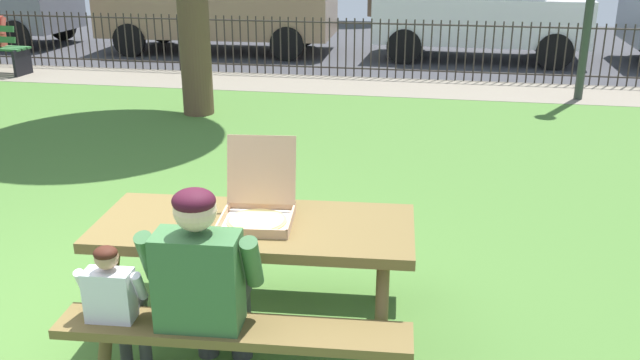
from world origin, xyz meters
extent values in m
cube|color=#47712F|center=(0.00, 2.03, -0.01)|extent=(28.00, 12.06, 0.02)
cube|color=gray|center=(0.00, 7.36, 0.00)|extent=(28.00, 1.40, 0.01)
cube|color=#38383D|center=(0.00, 11.86, -0.01)|extent=(28.00, 7.60, 0.01)
cube|color=brown|center=(1.05, 0.06, 0.74)|extent=(1.85, 0.88, 0.06)
cube|color=brown|center=(1.09, -0.54, 0.44)|extent=(1.81, 0.40, 0.05)
cube|color=brown|center=(1.01, 0.66, 0.44)|extent=(1.81, 0.40, 0.05)
cylinder|color=brown|center=(0.34, -0.40, 0.35)|extent=(0.10, 0.44, 0.74)
cylinder|color=brown|center=(0.29, 0.43, 0.35)|extent=(0.10, 0.44, 0.74)
cylinder|color=brown|center=(1.82, -0.30, 0.35)|extent=(0.10, 0.44, 0.74)
cylinder|color=brown|center=(1.76, 0.53, 0.35)|extent=(0.10, 0.44, 0.74)
cube|color=tan|center=(1.07, 0.05, 0.78)|extent=(0.44, 0.44, 0.01)
cube|color=silver|center=(1.07, 0.05, 0.78)|extent=(0.41, 0.41, 0.00)
cube|color=tan|center=(1.09, -0.14, 0.80)|extent=(0.40, 0.05, 0.04)
cube|color=tan|center=(1.05, 0.24, 0.80)|extent=(0.40, 0.05, 0.04)
cube|color=tan|center=(0.87, 0.03, 0.80)|extent=(0.05, 0.40, 0.04)
cube|color=tan|center=(1.26, 0.07, 0.80)|extent=(0.05, 0.40, 0.04)
cube|color=tan|center=(1.05, 0.26, 1.02)|extent=(0.41, 0.14, 0.39)
cylinder|color=tan|center=(1.07, 0.05, 0.79)|extent=(0.34, 0.34, 0.01)
cylinder|color=#EAD87B|center=(1.07, 0.05, 0.80)|extent=(0.31, 0.31, 0.00)
cylinder|color=#383838|center=(0.80, -0.13, 0.22)|extent=(0.12, 0.12, 0.44)
cylinder|color=#383838|center=(0.82, -0.34, 0.47)|extent=(0.18, 0.43, 0.15)
cylinder|color=#383838|center=(1.00, -0.12, 0.22)|extent=(0.12, 0.12, 0.44)
cylinder|color=#383838|center=(1.02, -0.33, 0.47)|extent=(0.18, 0.43, 0.15)
cube|color=#386638|center=(0.93, -0.55, 0.70)|extent=(0.43, 0.25, 0.52)
cylinder|color=#386638|center=(0.67, -0.51, 0.80)|extent=(0.10, 0.21, 0.31)
cylinder|color=#386638|center=(1.19, -0.48, 0.80)|extent=(0.10, 0.21, 0.31)
sphere|color=beige|center=(0.93, -0.53, 1.08)|extent=(0.21, 0.21, 0.21)
ellipsoid|color=#3E1020|center=(0.93, -0.54, 1.13)|extent=(0.21, 0.20, 0.12)
cylinder|color=#404040|center=(0.40, -0.34, 0.22)|extent=(0.07, 0.07, 0.44)
cylinder|color=#404040|center=(0.40, -0.46, 0.46)|extent=(0.10, 0.25, 0.09)
cylinder|color=#404040|center=(0.51, -0.33, 0.22)|extent=(0.07, 0.07, 0.44)
cylinder|color=#404040|center=(0.52, -0.45, 0.46)|extent=(0.10, 0.25, 0.09)
cube|color=silver|center=(0.47, -0.58, 0.59)|extent=(0.25, 0.14, 0.30)
cylinder|color=silver|center=(0.32, -0.56, 0.65)|extent=(0.06, 0.12, 0.18)
cylinder|color=silver|center=(0.61, -0.54, 0.65)|extent=(0.06, 0.12, 0.18)
sphere|color=tan|center=(0.47, -0.57, 0.81)|extent=(0.12, 0.12, 0.12)
ellipsoid|color=#3D1A11|center=(0.47, -0.57, 0.83)|extent=(0.12, 0.11, 0.07)
cylinder|color=#2D2823|center=(0.00, 8.06, 0.90)|extent=(23.21, 0.03, 0.03)
cylinder|color=#2D2823|center=(0.00, 8.06, 0.15)|extent=(23.21, 0.03, 0.03)
cylinder|color=#2D2823|center=(-5.91, 8.06, 0.49)|extent=(0.02, 0.02, 0.97)
cylinder|color=#2D2823|center=(-5.77, 8.06, 0.49)|extent=(0.02, 0.02, 0.97)
cylinder|color=#2D2823|center=(-5.63, 8.06, 0.49)|extent=(0.02, 0.02, 0.97)
cylinder|color=#2D2823|center=(-5.49, 8.06, 0.49)|extent=(0.02, 0.02, 0.97)
cylinder|color=#2D2823|center=(-5.35, 8.06, 0.49)|extent=(0.02, 0.02, 0.97)
cylinder|color=#2D2823|center=(-5.21, 8.06, 0.49)|extent=(0.02, 0.02, 0.97)
cylinder|color=#2D2823|center=(-5.06, 8.06, 0.49)|extent=(0.02, 0.02, 0.97)
cylinder|color=#2D2823|center=(-4.92, 8.06, 0.49)|extent=(0.02, 0.02, 0.97)
cylinder|color=#2D2823|center=(-4.78, 8.06, 0.49)|extent=(0.02, 0.02, 0.97)
cylinder|color=#2D2823|center=(-4.64, 8.06, 0.49)|extent=(0.02, 0.02, 0.97)
cylinder|color=#2D2823|center=(-4.50, 8.06, 0.49)|extent=(0.02, 0.02, 0.97)
cylinder|color=#2D2823|center=(-4.36, 8.06, 0.49)|extent=(0.02, 0.02, 0.97)
cylinder|color=#2D2823|center=(-4.22, 8.06, 0.49)|extent=(0.02, 0.02, 0.97)
cylinder|color=#2D2823|center=(-4.08, 8.06, 0.49)|extent=(0.02, 0.02, 0.97)
cylinder|color=#2D2823|center=(-3.94, 8.06, 0.49)|extent=(0.02, 0.02, 0.97)
cylinder|color=#2D2823|center=(-3.80, 8.06, 0.49)|extent=(0.02, 0.02, 0.97)
cylinder|color=#2D2823|center=(-3.66, 8.06, 0.49)|extent=(0.02, 0.02, 0.97)
cylinder|color=#2D2823|center=(-3.52, 8.06, 0.49)|extent=(0.02, 0.02, 0.97)
cylinder|color=#2D2823|center=(-3.38, 8.06, 0.49)|extent=(0.02, 0.02, 0.97)
cylinder|color=#2D2823|center=(-3.24, 8.06, 0.49)|extent=(0.02, 0.02, 0.97)
cylinder|color=#2D2823|center=(-3.10, 8.06, 0.49)|extent=(0.02, 0.02, 0.97)
cylinder|color=#2D2823|center=(-2.95, 8.06, 0.49)|extent=(0.02, 0.02, 0.97)
cylinder|color=#2D2823|center=(-2.81, 8.06, 0.49)|extent=(0.02, 0.02, 0.97)
cylinder|color=#2D2823|center=(-2.67, 8.06, 0.49)|extent=(0.02, 0.02, 0.97)
cylinder|color=#2D2823|center=(-2.53, 8.06, 0.49)|extent=(0.02, 0.02, 0.97)
cylinder|color=#2D2823|center=(-2.39, 8.06, 0.49)|extent=(0.02, 0.02, 0.97)
cylinder|color=#2D2823|center=(-2.25, 8.06, 0.49)|extent=(0.02, 0.02, 0.97)
cylinder|color=#2D2823|center=(-2.11, 8.06, 0.49)|extent=(0.02, 0.02, 0.97)
cylinder|color=#2D2823|center=(-1.97, 8.06, 0.49)|extent=(0.02, 0.02, 0.97)
cylinder|color=#2D2823|center=(-1.83, 8.06, 0.49)|extent=(0.02, 0.02, 0.97)
cylinder|color=#2D2823|center=(-1.69, 8.06, 0.49)|extent=(0.02, 0.02, 0.97)
cylinder|color=#2D2823|center=(-1.55, 8.06, 0.49)|extent=(0.02, 0.02, 0.97)
cylinder|color=#2D2823|center=(-1.41, 8.06, 0.49)|extent=(0.02, 0.02, 0.97)
cylinder|color=#2D2823|center=(-1.27, 8.06, 0.49)|extent=(0.02, 0.02, 0.97)
cylinder|color=#2D2823|center=(-1.13, 8.06, 0.49)|extent=(0.02, 0.02, 0.97)
cylinder|color=#2D2823|center=(-0.98, 8.06, 0.49)|extent=(0.02, 0.02, 0.97)
cylinder|color=#2D2823|center=(-0.84, 8.06, 0.49)|extent=(0.02, 0.02, 0.97)
cylinder|color=#2D2823|center=(-0.70, 8.06, 0.49)|extent=(0.02, 0.02, 0.97)
cylinder|color=#2D2823|center=(-0.56, 8.06, 0.49)|extent=(0.02, 0.02, 0.97)
cylinder|color=#2D2823|center=(-0.42, 8.06, 0.49)|extent=(0.02, 0.02, 0.97)
cylinder|color=#2D2823|center=(-0.28, 8.06, 0.49)|extent=(0.02, 0.02, 0.97)
cylinder|color=#2D2823|center=(-0.14, 8.06, 0.49)|extent=(0.02, 0.02, 0.97)
cylinder|color=#2D2823|center=(0.00, 8.06, 0.49)|extent=(0.02, 0.02, 0.97)
cylinder|color=#2D2823|center=(0.14, 8.06, 0.49)|extent=(0.02, 0.02, 0.97)
cylinder|color=#2D2823|center=(0.28, 8.06, 0.49)|extent=(0.02, 0.02, 0.97)
cylinder|color=#2D2823|center=(0.42, 8.06, 0.49)|extent=(0.02, 0.02, 0.97)
cylinder|color=#2D2823|center=(0.56, 8.06, 0.49)|extent=(0.02, 0.02, 0.97)
cylinder|color=#2D2823|center=(0.70, 8.06, 0.49)|extent=(0.02, 0.02, 0.97)
cylinder|color=#2D2823|center=(0.84, 8.06, 0.49)|extent=(0.02, 0.02, 0.97)
cylinder|color=#2D2823|center=(0.98, 8.06, 0.49)|extent=(0.02, 0.02, 0.97)
cylinder|color=#2D2823|center=(1.13, 8.06, 0.49)|extent=(0.02, 0.02, 0.97)
cylinder|color=#2D2823|center=(1.27, 8.06, 0.49)|extent=(0.02, 0.02, 0.97)
cylinder|color=#2D2823|center=(1.41, 8.06, 0.49)|extent=(0.02, 0.02, 0.97)
cylinder|color=#2D2823|center=(1.55, 8.06, 0.49)|extent=(0.02, 0.02, 0.97)
cylinder|color=#2D2823|center=(1.69, 8.06, 0.49)|extent=(0.02, 0.02, 0.97)
cylinder|color=#2D2823|center=(1.83, 8.06, 0.49)|extent=(0.02, 0.02, 0.97)
cylinder|color=#2D2823|center=(1.97, 8.06, 0.49)|extent=(0.02, 0.02, 0.97)
cylinder|color=#2D2823|center=(2.11, 8.06, 0.49)|extent=(0.02, 0.02, 0.97)
cylinder|color=#2D2823|center=(2.25, 8.06, 0.49)|extent=(0.02, 0.02, 0.97)
cylinder|color=#2D2823|center=(2.39, 8.06, 0.49)|extent=(0.02, 0.02, 0.97)
cylinder|color=#2D2823|center=(2.53, 8.06, 0.49)|extent=(0.02, 0.02, 0.97)
cylinder|color=#2D2823|center=(2.67, 8.06, 0.49)|extent=(0.02, 0.02, 0.97)
cylinder|color=#2D2823|center=(2.81, 8.06, 0.49)|extent=(0.02, 0.02, 0.97)
cylinder|color=#2D2823|center=(2.95, 8.06, 0.49)|extent=(0.02, 0.02, 0.97)
cylinder|color=#2D2823|center=(3.10, 8.06, 0.49)|extent=(0.02, 0.02, 0.97)
cylinder|color=#2D2823|center=(3.24, 8.06, 0.49)|extent=(0.02, 0.02, 0.97)
cylinder|color=#2D2823|center=(3.38, 8.06, 0.49)|extent=(0.02, 0.02, 0.97)
cylinder|color=#2D2823|center=(3.52, 8.06, 0.49)|extent=(0.02, 0.02, 0.97)
cylinder|color=#2D2823|center=(3.66, 8.06, 0.49)|extent=(0.02, 0.02, 0.97)
cylinder|color=#2D2823|center=(3.80, 8.06, 0.49)|extent=(0.02, 0.02, 0.97)
cylinder|color=#2D2823|center=(3.94, 8.06, 0.49)|extent=(0.02, 0.02, 0.97)
cylinder|color=#2D2823|center=(4.08, 8.06, 0.49)|extent=(0.02, 0.02, 0.97)
cylinder|color=#2D2823|center=(4.22, 8.06, 0.49)|extent=(0.02, 0.02, 0.97)
cylinder|color=#2D2823|center=(4.36, 8.06, 0.49)|extent=(0.02, 0.02, 0.97)
cylinder|color=#2D2823|center=(4.50, 8.06, 0.49)|extent=(0.02, 0.02, 0.97)
cylinder|color=#2D2823|center=(4.64, 8.06, 0.49)|extent=(0.02, 0.02, 0.97)
cylinder|color=#2D2823|center=(4.78, 8.06, 0.49)|extent=(0.02, 0.02, 0.97)
cylinder|color=#2D2823|center=(4.92, 8.06, 0.49)|extent=(0.02, 0.02, 0.97)
cylinder|color=#2D2823|center=(5.06, 8.06, 0.49)|extent=(0.02, 0.02, 0.97)
cube|color=black|center=(-5.02, 7.19, 0.22)|extent=(0.08, 0.44, 0.44)
cylinder|color=#CC4C3F|center=(-5.37, 7.32, 0.80)|extent=(0.11, 0.22, 0.31)
cylinder|color=black|center=(-6.49, 9.32, 0.32)|extent=(0.64, 0.12, 0.64)
cylinder|color=black|center=(-6.46, 11.04, 0.32)|extent=(0.64, 0.12, 0.64)
cube|color=#9F7D5F|center=(-2.48, 10.20, 0.79)|extent=(4.65, 1.98, 0.90)
cylinder|color=black|center=(-0.89, 9.33, 0.32)|extent=(0.64, 0.13, 0.64)
cylinder|color=black|center=(-0.95, 11.17, 0.32)|extent=(0.64, 0.13, 0.64)
cylinder|color=black|center=(-4.02, 9.23, 0.32)|extent=(0.64, 0.13, 0.64)
cylinder|color=black|center=(-4.07, 11.07, 0.32)|extent=(0.64, 0.13, 0.64)
cube|color=white|center=(2.67, 10.20, 0.76)|extent=(3.97, 1.88, 0.84)
cylinder|color=black|center=(3.96, 9.29, 0.32)|extent=(0.64, 0.14, 0.64)
cylinder|color=black|center=(4.03, 11.01, 0.32)|extent=(0.64, 0.14, 0.64)
cylinder|color=black|center=(1.31, 9.40, 0.32)|extent=(0.64, 0.14, 0.64)
cylinder|color=black|center=(1.38, 11.11, 0.32)|extent=(0.64, 0.14, 0.64)
camera|label=1|loc=(2.05, -3.39, 2.33)|focal=38.58mm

